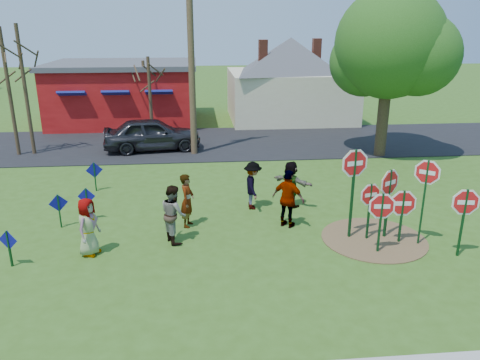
# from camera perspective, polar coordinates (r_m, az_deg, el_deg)

# --- Properties ---
(ground) EXTENTS (120.00, 120.00, 0.00)m
(ground) POSITION_cam_1_polar(r_m,az_deg,el_deg) (15.08, -1.69, -6.26)
(ground) COLOR #355518
(ground) RESTS_ON ground
(road) EXTENTS (120.00, 7.50, 0.04)m
(road) POSITION_cam_1_polar(r_m,az_deg,el_deg) (25.94, -3.34, 4.54)
(road) COLOR black
(road) RESTS_ON ground
(dirt_patch) EXTENTS (3.20, 3.20, 0.03)m
(dirt_patch) POSITION_cam_1_polar(r_m,az_deg,el_deg) (15.12, 15.99, -6.90)
(dirt_patch) COLOR brown
(dirt_patch) RESTS_ON ground
(red_building) EXTENTS (9.40, 7.69, 3.90)m
(red_building) POSITION_cam_1_polar(r_m,az_deg,el_deg) (32.28, -13.82, 10.36)
(red_building) COLOR maroon
(red_building) RESTS_ON ground
(cream_house) EXTENTS (9.40, 9.40, 6.50)m
(cream_house) POSITION_cam_1_polar(r_m,az_deg,el_deg) (32.45, 6.10, 12.54)
(cream_house) COLOR beige
(cream_house) RESTS_ON ground
(stop_sign_a) EXTENTS (1.03, 0.11, 1.95)m
(stop_sign_a) POSITION_cam_1_polar(r_m,az_deg,el_deg) (13.84, 16.87, -3.58)
(stop_sign_a) COLOR #103D1C
(stop_sign_a) RESTS_ON ground
(stop_sign_b) EXTENTS (1.13, 0.26, 2.98)m
(stop_sign_b) POSITION_cam_1_polar(r_m,az_deg,el_deg) (14.28, 13.74, 1.03)
(stop_sign_b) COLOR #103D1C
(stop_sign_b) RESTS_ON ground
(stop_sign_c) EXTENTS (0.80, 0.60, 2.77)m
(stop_sign_c) POSITION_cam_1_polar(r_m,az_deg,el_deg) (14.53, 21.72, -0.33)
(stop_sign_c) COLOR #103D1C
(stop_sign_c) RESTS_ON ground
(stop_sign_d) EXTENTS (0.95, 0.58, 2.35)m
(stop_sign_d) POSITION_cam_1_polar(r_m,az_deg,el_deg) (14.75, 17.73, -0.86)
(stop_sign_d) COLOR #103D1C
(stop_sign_d) RESTS_ON ground
(stop_sign_e) EXTENTS (1.08, 0.13, 1.82)m
(stop_sign_e) POSITION_cam_1_polar(r_m,az_deg,el_deg) (14.70, 19.21, -3.05)
(stop_sign_e) COLOR #103D1C
(stop_sign_e) RESTS_ON ground
(stop_sign_f) EXTENTS (1.02, 0.21, 2.16)m
(stop_sign_f) POSITION_cam_1_polar(r_m,az_deg,el_deg) (14.39, 25.74, -2.95)
(stop_sign_f) COLOR #103D1C
(stop_sign_f) RESTS_ON ground
(stop_sign_g) EXTENTS (0.90, 0.24, 1.93)m
(stop_sign_g) POSITION_cam_1_polar(r_m,az_deg,el_deg) (14.58, 15.57, -2.28)
(stop_sign_g) COLOR #103D1C
(stop_sign_g) RESTS_ON ground
(blue_diamond_a) EXTENTS (0.55, 0.20, 1.07)m
(blue_diamond_a) POSITION_cam_1_polar(r_m,az_deg,el_deg) (14.21, -26.37, -7.05)
(blue_diamond_a) COLOR #103D1C
(blue_diamond_a) RESTS_ON ground
(blue_diamond_b) EXTENTS (0.56, 0.22, 1.15)m
(blue_diamond_b) POSITION_cam_1_polar(r_m,az_deg,el_deg) (16.16, -21.22, -3.11)
(blue_diamond_b) COLOR #103D1C
(blue_diamond_b) RESTS_ON ground
(blue_diamond_c) EXTENTS (0.59, 0.06, 1.15)m
(blue_diamond_c) POSITION_cam_1_polar(r_m,az_deg,el_deg) (16.45, -18.17, -2.37)
(blue_diamond_c) COLOR #103D1C
(blue_diamond_c) RESTS_ON ground
(blue_diamond_d) EXTENTS (0.63, 0.15, 1.18)m
(blue_diamond_d) POSITION_cam_1_polar(r_m,az_deg,el_deg) (19.21, -17.30, 0.78)
(blue_diamond_d) COLOR #103D1C
(blue_diamond_d) RESTS_ON ground
(person_a) EXTENTS (0.80, 0.97, 1.71)m
(person_a) POSITION_cam_1_polar(r_m,az_deg,el_deg) (14.00, -18.04, -5.45)
(person_a) COLOR #415695
(person_a) RESTS_ON ground
(person_b) EXTENTS (0.57, 0.73, 1.78)m
(person_b) POSITION_cam_1_polar(r_m,az_deg,el_deg) (15.22, -6.45, -2.49)
(person_b) COLOR #226563
(person_b) RESTS_ON ground
(person_c) EXTENTS (0.97, 1.07, 1.79)m
(person_c) POSITION_cam_1_polar(r_m,az_deg,el_deg) (14.23, -8.10, -4.08)
(person_c) COLOR brown
(person_c) RESTS_ON ground
(person_d) EXTENTS (0.64, 1.11, 1.72)m
(person_d) POSITION_cam_1_polar(r_m,az_deg,el_deg) (16.57, 1.56, -0.68)
(person_d) COLOR #303135
(person_d) RESTS_ON ground
(person_e) EXTENTS (1.18, 1.05, 1.92)m
(person_e) POSITION_cam_1_polar(r_m,az_deg,el_deg) (15.12, 5.90, -2.32)
(person_e) COLOR #4A3056
(person_e) RESTS_ON ground
(person_f) EXTENTS (1.51, 1.43, 1.70)m
(person_f) POSITION_cam_1_polar(r_m,az_deg,el_deg) (16.86, 6.20, -0.49)
(person_f) COLOR #255A3A
(person_f) RESTS_ON ground
(suv) EXTENTS (5.13, 2.59, 1.68)m
(suv) POSITION_cam_1_polar(r_m,az_deg,el_deg) (24.64, -10.63, 5.54)
(suv) COLOR #2F3034
(suv) RESTS_ON road
(utility_pole) EXTENTS (2.32, 1.07, 10.07)m
(utility_pole) POSITION_cam_1_polar(r_m,az_deg,el_deg) (23.03, -6.01, 15.98)
(utility_pole) COLOR #4C3823
(utility_pole) RESTS_ON ground
(leafy_tree) EXTENTS (5.61, 5.12, 7.97)m
(leafy_tree) POSITION_cam_1_polar(r_m,az_deg,el_deg) (23.73, 18.07, 14.87)
(leafy_tree) COLOR #382819
(leafy_tree) RESTS_ON ground
(bare_tree_west) EXTENTS (1.80, 1.80, 6.31)m
(bare_tree_west) POSITION_cam_1_polar(r_m,az_deg,el_deg) (25.25, -24.97, 11.85)
(bare_tree_west) COLOR #382819
(bare_tree_west) RESTS_ON ground
(bare_tree_east) EXTENTS (1.80, 1.80, 4.23)m
(bare_tree_east) POSITION_cam_1_polar(r_m,az_deg,el_deg) (28.70, -11.57, 11.10)
(bare_tree_east) COLOR #382819
(bare_tree_east) RESTS_ON ground
(bare_tree_mid) EXTENTS (1.80, 1.80, 6.18)m
(bare_tree_mid) POSITION_cam_1_polar(r_m,az_deg,el_deg) (25.38, -26.57, 11.45)
(bare_tree_mid) COLOR #382819
(bare_tree_mid) RESTS_ON ground
(bare_tree_extra) EXTENTS (1.80, 1.80, 4.59)m
(bare_tree_extra) POSITION_cam_1_polar(r_m,az_deg,el_deg) (26.87, -10.97, 11.13)
(bare_tree_extra) COLOR #382819
(bare_tree_extra) RESTS_ON ground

